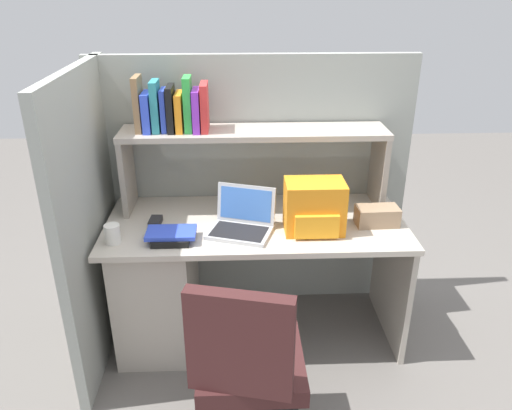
% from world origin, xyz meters
% --- Properties ---
extents(ground_plane, '(8.00, 8.00, 0.00)m').
position_xyz_m(ground_plane, '(0.00, 0.00, 0.00)').
color(ground_plane, slate).
extents(desk, '(1.60, 0.70, 0.73)m').
position_xyz_m(desk, '(-0.39, 0.00, 0.40)').
color(desk, beige).
rests_on(desk, ground_plane).
extents(cubicle_partition_rear, '(1.84, 0.05, 1.55)m').
position_xyz_m(cubicle_partition_rear, '(0.00, 0.38, 0.78)').
color(cubicle_partition_rear, '#939991').
rests_on(cubicle_partition_rear, ground_plane).
extents(cubicle_partition_left, '(0.05, 1.06, 1.55)m').
position_xyz_m(cubicle_partition_left, '(-0.85, -0.05, 0.78)').
color(cubicle_partition_left, '#939991').
rests_on(cubicle_partition_left, ground_plane).
extents(overhead_hutch, '(1.44, 0.28, 0.45)m').
position_xyz_m(overhead_hutch, '(0.00, 0.20, 1.08)').
color(overhead_hutch, gray).
rests_on(overhead_hutch, desk).
extents(reference_books_on_shelf, '(0.38, 0.18, 0.29)m').
position_xyz_m(reference_books_on_shelf, '(-0.43, 0.20, 1.30)').
color(reference_books_on_shelf, olive).
rests_on(reference_books_on_shelf, overhead_hutch).
extents(laptop, '(0.37, 0.33, 0.22)m').
position_xyz_m(laptop, '(-0.07, -0.10, 0.78)').
color(laptop, '#B7BABF').
rests_on(laptop, desk).
extents(backpack, '(0.30, 0.23, 0.27)m').
position_xyz_m(backpack, '(0.29, -0.11, 0.86)').
color(backpack, orange).
rests_on(backpack, desk).
extents(computer_mouse, '(0.07, 0.11, 0.03)m').
position_xyz_m(computer_mouse, '(-0.53, -0.01, 0.75)').
color(computer_mouse, '#262628').
rests_on(computer_mouse, desk).
extents(paper_cup, '(0.08, 0.08, 0.10)m').
position_xyz_m(paper_cup, '(-0.71, -0.21, 0.78)').
color(paper_cup, white).
rests_on(paper_cup, desk).
extents(tissue_box, '(0.22, 0.13, 0.10)m').
position_xyz_m(tissue_box, '(0.64, -0.06, 0.78)').
color(tissue_box, '#9E7F60').
rests_on(tissue_box, desk).
extents(desk_book_stack, '(0.25, 0.17, 0.05)m').
position_xyz_m(desk_book_stack, '(-0.43, -0.19, 0.76)').
color(desk_book_stack, black).
rests_on(desk_book_stack, desk).
extents(office_chair, '(0.52, 0.53, 0.93)m').
position_xyz_m(office_chair, '(-0.06, -0.82, 0.39)').
color(office_chair, black).
rests_on(office_chair, ground_plane).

